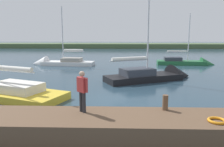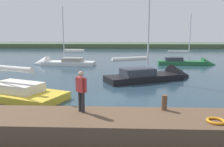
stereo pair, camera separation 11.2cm
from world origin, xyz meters
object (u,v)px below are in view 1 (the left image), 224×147
(life_ring_buoy, at_px, (217,121))
(person_on_dock, at_px, (82,89))
(sailboat_far_left, at_px, (158,77))
(mooring_post_far, at_px, (165,102))
(sailboat_mid_channel, at_px, (189,64))
(sailboat_outer_mooring, at_px, (57,63))

(life_ring_buoy, distance_m, person_on_dock, 5.19)
(life_ring_buoy, distance_m, sailboat_far_left, 11.80)
(mooring_post_far, height_order, sailboat_mid_channel, sailboat_mid_channel)
(sailboat_outer_mooring, relative_size, sailboat_mid_channel, 1.11)
(sailboat_outer_mooring, height_order, person_on_dock, sailboat_outer_mooring)
(mooring_post_far, distance_m, life_ring_buoy, 2.09)
(life_ring_buoy, relative_size, sailboat_far_left, 0.07)
(sailboat_outer_mooring, bearing_deg, mooring_post_far, 122.66)
(sailboat_far_left, bearing_deg, sailboat_outer_mooring, 116.32)
(mooring_post_far, bearing_deg, person_on_dock, 6.38)
(life_ring_buoy, xyz_separation_m, person_on_dock, (5.03, -0.91, 0.92))
(life_ring_buoy, xyz_separation_m, sailboat_outer_mooring, (11.53, -20.82, -0.64))
(mooring_post_far, bearing_deg, sailboat_outer_mooring, -63.09)
(life_ring_buoy, height_order, sailboat_far_left, sailboat_far_left)
(life_ring_buoy, bearing_deg, sailboat_outer_mooring, -61.02)
(sailboat_mid_channel, bearing_deg, sailboat_far_left, -115.79)
(sailboat_mid_channel, xyz_separation_m, person_on_dock, (10.33, 20.69, 1.65))
(mooring_post_far, relative_size, sailboat_outer_mooring, 0.08)
(life_ring_buoy, relative_size, sailboat_outer_mooring, 0.08)
(life_ring_buoy, xyz_separation_m, sailboat_far_left, (0.23, -11.78, -0.61))
(mooring_post_far, xyz_separation_m, sailboat_mid_channel, (-6.93, -20.31, -1.00))
(sailboat_far_left, bearing_deg, person_on_dock, -138.87)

